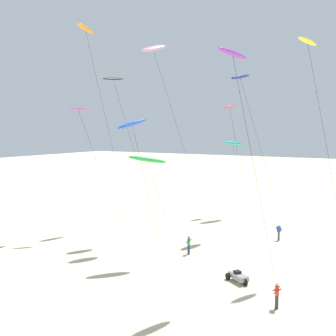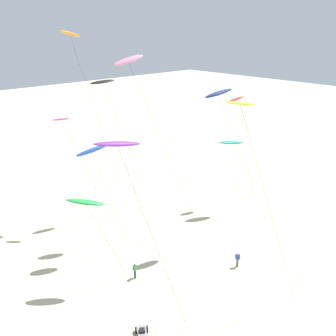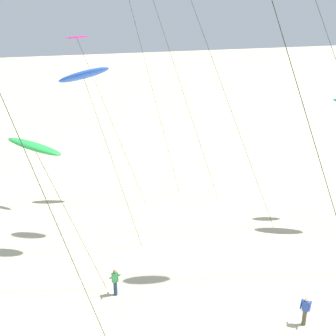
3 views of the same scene
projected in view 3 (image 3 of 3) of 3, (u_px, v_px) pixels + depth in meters
name	position (u px, v px, depth m)	size (l,w,h in m)	color
kite_green	(34.00, 147.00, 24.14)	(4.78, 2.88, 9.21)	green
kite_magenta	(79.00, 42.00, 33.92)	(5.45, 2.65, 13.56)	#D8339E
kite_blue	(84.00, 75.00, 27.62)	(4.81, 2.40, 12.48)	blue
kite_flyer_middle	(305.00, 310.00, 23.67)	(0.73, 0.73, 1.67)	#4C4738
kite_flyer_furthest	(115.00, 281.00, 26.09)	(0.64, 0.63, 1.67)	navy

